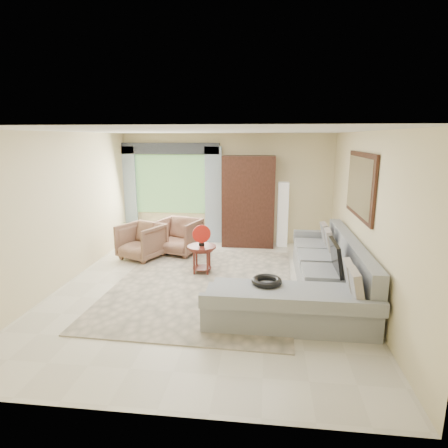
# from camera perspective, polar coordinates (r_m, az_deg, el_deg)

# --- Properties ---
(ground) EXTENTS (6.00, 6.00, 0.00)m
(ground) POSITION_cam_1_polar(r_m,az_deg,el_deg) (6.46, -2.60, -9.76)
(ground) COLOR silver
(ground) RESTS_ON ground
(area_rug) EXTENTS (3.12, 4.09, 0.02)m
(area_rug) POSITION_cam_1_polar(r_m,az_deg,el_deg) (6.63, -3.15, -9.07)
(area_rug) COLOR #BEAD96
(area_rug) RESTS_ON ground
(sectional_sofa) EXTENTS (2.30, 3.46, 0.90)m
(sectional_sofa) POSITION_cam_1_polar(r_m,az_deg,el_deg) (6.17, 13.86, -8.44)
(sectional_sofa) COLOR gray
(sectional_sofa) RESTS_ON ground
(tv_screen) EXTENTS (0.14, 0.74, 0.48)m
(tv_screen) POSITION_cam_1_polar(r_m,az_deg,el_deg) (5.99, 16.72, -4.83)
(tv_screen) COLOR black
(tv_screen) RESTS_ON sectional_sofa
(garden_hose) EXTENTS (0.43, 0.43, 0.09)m
(garden_hose) POSITION_cam_1_polar(r_m,az_deg,el_deg) (5.32, 6.52, -8.63)
(garden_hose) COLOR black
(garden_hose) RESTS_ON sectional_sofa
(coffee_table) EXTENTS (0.54, 0.54, 0.54)m
(coffee_table) POSITION_cam_1_polar(r_m,az_deg,el_deg) (7.05, -3.39, -5.33)
(coffee_table) COLOR #521D15
(coffee_table) RESTS_ON ground
(red_disc) EXTENTS (0.33, 0.12, 0.34)m
(red_disc) POSITION_cam_1_polar(r_m,az_deg,el_deg) (6.92, -3.44, -1.52)
(red_disc) COLOR red
(red_disc) RESTS_ON coffee_table
(armchair_left) EXTENTS (1.06, 1.08, 0.75)m
(armchair_left) POSITION_cam_1_polar(r_m,az_deg,el_deg) (8.06, -12.46, -2.59)
(armchair_left) COLOR #865C49
(armchair_left) RESTS_ON ground
(armchair_right) EXTENTS (1.04, 1.05, 0.78)m
(armchair_right) POSITION_cam_1_polar(r_m,az_deg,el_deg) (8.25, -6.89, -1.90)
(armchair_right) COLOR #8C614C
(armchair_right) RESTS_ON ground
(potted_plant) EXTENTS (0.53, 0.48, 0.54)m
(potted_plant) POSITION_cam_1_polar(r_m,az_deg,el_deg) (9.40, -14.51, -1.11)
(potted_plant) COLOR #999999
(potted_plant) RESTS_ON ground
(armoire) EXTENTS (1.20, 0.55, 2.10)m
(armoire) POSITION_cam_1_polar(r_m,az_deg,el_deg) (8.73, 3.76, 3.44)
(armoire) COLOR black
(armoire) RESTS_ON ground
(floor_lamp) EXTENTS (0.24, 0.24, 1.50)m
(floor_lamp) POSITION_cam_1_polar(r_m,az_deg,el_deg) (8.84, 8.93, 1.46)
(floor_lamp) COLOR silver
(floor_lamp) RESTS_ON ground
(window) EXTENTS (1.80, 0.04, 1.40)m
(window) POSITION_cam_1_polar(r_m,az_deg,el_deg) (9.21, -8.08, 6.05)
(window) COLOR #669E59
(window) RESTS_ON wall_back
(curtain_left) EXTENTS (0.40, 0.08, 2.30)m
(curtain_left) POSITION_cam_1_polar(r_m,az_deg,el_deg) (9.48, -14.34, 4.44)
(curtain_left) COLOR #9EB7CC
(curtain_left) RESTS_ON ground
(curtain_right) EXTENTS (0.40, 0.08, 2.30)m
(curtain_right) POSITION_cam_1_polar(r_m,az_deg,el_deg) (8.95, -1.64, 4.36)
(curtain_right) COLOR #9EB7CC
(curtain_right) RESTS_ON ground
(valance) EXTENTS (2.40, 0.12, 0.26)m
(valance) POSITION_cam_1_polar(r_m,az_deg,el_deg) (9.08, -8.37, 11.32)
(valance) COLOR #1E232D
(valance) RESTS_ON wall_back
(wall_mirror) EXTENTS (0.05, 1.70, 1.05)m
(wall_mirror) POSITION_cam_1_polar(r_m,az_deg,el_deg) (6.45, 20.04, 5.56)
(wall_mirror) COLOR black
(wall_mirror) RESTS_ON wall_right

